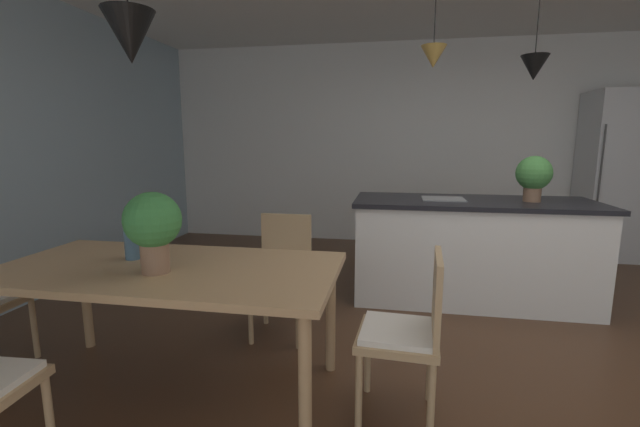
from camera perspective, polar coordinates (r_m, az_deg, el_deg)
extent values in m
cube|color=#4C301E|center=(3.15, 26.94, -18.18)|extent=(10.00, 8.40, 0.04)
cube|color=white|center=(5.99, 19.05, 8.81)|extent=(10.00, 0.12, 2.70)
cube|color=tan|center=(2.44, -20.08, -7.18)|extent=(1.85, 0.90, 0.04)
cylinder|color=tan|center=(3.31, -29.32, -9.90)|extent=(0.06, 0.06, 0.72)
cylinder|color=tan|center=(2.63, 1.47, -13.67)|extent=(0.06, 0.06, 0.72)
cylinder|color=tan|center=(1.98, -2.06, -22.19)|extent=(0.06, 0.06, 0.72)
cube|color=tan|center=(3.05, -5.44, -8.84)|extent=(0.40, 0.40, 0.04)
cube|color=white|center=(3.04, -5.45, -8.22)|extent=(0.36, 0.36, 0.03)
cube|color=tan|center=(3.15, -4.62, -3.85)|extent=(0.38, 0.03, 0.42)
cylinder|color=tan|center=(2.94, -3.00, -14.27)|extent=(0.04, 0.04, 0.41)
cylinder|color=tan|center=(3.03, -9.45, -13.63)|extent=(0.04, 0.04, 0.41)
cylinder|color=tan|center=(3.24, -1.59, -11.86)|extent=(0.04, 0.04, 0.41)
cylinder|color=tan|center=(3.33, -7.44, -11.38)|extent=(0.04, 0.04, 0.41)
cylinder|color=tan|center=(2.36, -32.97, -22.40)|extent=(0.04, 0.04, 0.41)
cube|color=tan|center=(2.23, 10.58, -16.24)|extent=(0.42, 0.42, 0.04)
cube|color=white|center=(2.22, 10.61, -15.43)|extent=(0.38, 0.38, 0.03)
cube|color=tan|center=(2.14, 15.67, -10.91)|extent=(0.05, 0.38, 0.42)
cylinder|color=tan|center=(2.21, 5.30, -23.12)|extent=(0.04, 0.04, 0.41)
cylinder|color=tan|center=(2.50, 6.54, -18.93)|extent=(0.04, 0.04, 0.41)
cylinder|color=tan|center=(2.20, 14.92, -23.67)|extent=(0.04, 0.04, 0.41)
cylinder|color=tan|center=(2.49, 14.80, -19.37)|extent=(0.04, 0.04, 0.41)
cylinder|color=tan|center=(3.38, -34.42, -12.75)|extent=(0.04, 0.04, 0.41)
cube|color=white|center=(3.95, 19.88, -4.89)|extent=(1.98, 0.77, 0.88)
cube|color=black|center=(3.86, 20.26, 1.44)|extent=(2.04, 0.83, 0.04)
cube|color=gray|center=(3.82, 16.44, 1.94)|extent=(0.36, 0.30, 0.01)
cube|color=silver|center=(6.11, 35.29, 4.19)|extent=(0.70, 0.64, 1.98)
cylinder|color=#4C4C4C|center=(5.68, 33.89, 4.03)|extent=(0.02, 0.02, 1.19)
cone|color=black|center=(2.31, -24.50, 21.07)|extent=(0.25, 0.25, 0.24)
cylinder|color=black|center=(3.92, 15.46, 24.91)|extent=(0.01, 0.01, 0.51)
cone|color=olive|center=(3.84, 15.21, 19.95)|extent=(0.21, 0.21, 0.18)
cylinder|color=black|center=(4.04, 27.67, 22.95)|extent=(0.01, 0.01, 0.61)
cone|color=black|center=(3.96, 27.18, 17.28)|extent=(0.22, 0.22, 0.20)
cylinder|color=#8C664C|center=(3.96, 26.96, 2.33)|extent=(0.14, 0.14, 0.12)
sphere|color=#478C42|center=(3.95, 27.17, 4.94)|extent=(0.29, 0.29, 0.29)
cylinder|color=#8C664C|center=(2.32, -21.57, -5.65)|extent=(0.14, 0.14, 0.15)
sphere|color=#387F3D|center=(2.28, -21.89, -0.83)|extent=(0.29, 0.29, 0.29)
cylinder|color=slate|center=(2.63, -24.21, -3.80)|extent=(0.09, 0.09, 0.18)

